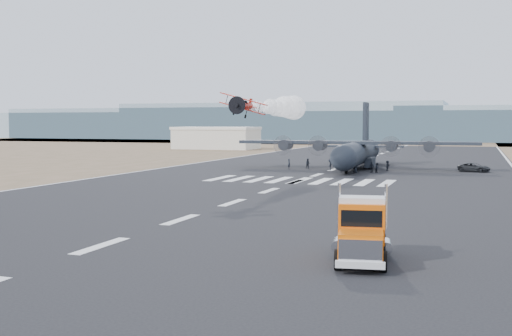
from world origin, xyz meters
The scene contains 21 objects.
ground centered at (0.00, 0.00, 0.00)m, with size 500.00×500.00×0.00m, color black.
scrub_far centered at (0.00, 230.00, 0.00)m, with size 500.00×80.00×0.00m, color brown.
runway_markings centered at (0.00, 60.00, 0.01)m, with size 60.00×260.00×0.01m, color silver, non-canonical shape.
ridge_seg_a centered at (-195.00, 260.00, 6.50)m, with size 150.00×50.00×13.00m, color #8197A4.
ridge_seg_b centered at (-130.00, 260.00, 7.50)m, with size 150.00×50.00×15.00m, color #8197A4.
ridge_seg_c centered at (-65.00, 260.00, 8.50)m, with size 150.00×50.00×17.00m, color #8197A4.
ridge_seg_d centered at (0.00, 260.00, 6.50)m, with size 150.00×50.00×13.00m, color #8197A4.
hangar_left centered at (-52.00, 145.00, 3.41)m, with size 24.50×14.50×6.70m.
semi_truck centered at (16.93, 1.14, 1.85)m, with size 3.77×8.56×3.77m.
aerobatic_biplane centered at (-2.47, 33.80, 10.08)m, with size 5.56×5.11×2.89m.
smoke_trail centered at (-2.83, 52.30, 10.22)m, with size 3.60×22.06×3.60m.
transport_aircraft centered at (3.37, 76.02, 3.06)m, with size 41.12×33.87×11.89m.
support_vehicle centered at (22.87, 74.68, 0.71)m, with size 2.37×5.14×1.43m, color black.
crew_a centered at (-7.49, 70.55, 0.88)m, with size 0.64×0.53×1.77m, color black.
crew_b centered at (-4.57, 72.30, 0.90)m, with size 0.87×0.54×1.79m, color black.
crew_c centered at (-0.22, 70.26, 0.93)m, with size 1.21×0.56×1.87m, color black.
crew_d centered at (7.14, 67.94, 0.86)m, with size 1.01×0.52×1.72m, color black.
crew_e centered at (4.89, 65.80, 0.94)m, with size 0.92×0.56×1.88m, color black.
crew_f centered at (9.14, 72.18, 0.86)m, with size 1.60×0.52×1.73m, color black.
crew_g centered at (2.39, 66.51, 0.81)m, with size 0.59×0.49×1.63m, color black.
crew_h centered at (8.13, 67.54, 0.80)m, with size 0.78×0.48×1.60m, color black.
Camera 1 is at (23.17, -35.95, 8.09)m, focal length 45.00 mm.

